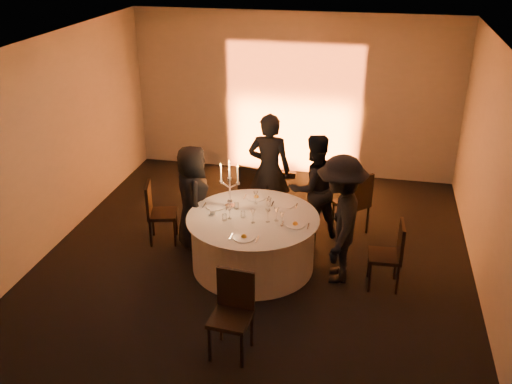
% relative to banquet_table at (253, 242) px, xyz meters
% --- Properties ---
extents(floor, '(7.00, 7.00, 0.00)m').
position_rel_banquet_table_xyz_m(floor, '(0.00, 0.00, -0.38)').
color(floor, black).
rests_on(floor, ground).
extents(ceiling, '(7.00, 7.00, 0.00)m').
position_rel_banquet_table_xyz_m(ceiling, '(0.00, 0.00, 2.62)').
color(ceiling, white).
rests_on(ceiling, wall_back).
extents(wall_back, '(7.00, 0.00, 7.00)m').
position_rel_banquet_table_xyz_m(wall_back, '(0.00, 3.50, 1.12)').
color(wall_back, beige).
rests_on(wall_back, floor).
extents(wall_front, '(7.00, 0.00, 7.00)m').
position_rel_banquet_table_xyz_m(wall_front, '(0.00, -3.50, 1.12)').
color(wall_front, beige).
rests_on(wall_front, floor).
extents(wall_left, '(0.00, 7.00, 7.00)m').
position_rel_banquet_table_xyz_m(wall_left, '(-3.00, 0.00, 1.12)').
color(wall_left, beige).
rests_on(wall_left, floor).
extents(wall_right, '(0.00, 7.00, 7.00)m').
position_rel_banquet_table_xyz_m(wall_right, '(3.00, 0.00, 1.12)').
color(wall_right, beige).
rests_on(wall_right, floor).
extents(uplighter_fixture, '(0.25, 0.12, 0.10)m').
position_rel_banquet_table_xyz_m(uplighter_fixture, '(0.00, 3.20, -0.33)').
color(uplighter_fixture, black).
rests_on(uplighter_fixture, floor).
extents(banquet_table, '(1.80, 1.80, 0.77)m').
position_rel_banquet_table_xyz_m(banquet_table, '(0.00, 0.00, 0.00)').
color(banquet_table, black).
rests_on(banquet_table, floor).
extents(chair_left, '(0.51, 0.51, 0.94)m').
position_rel_banquet_table_xyz_m(chair_left, '(-1.54, 0.39, 0.14)').
color(chair_left, black).
rests_on(chair_left, floor).
extents(chair_back_left, '(0.45, 0.45, 0.85)m').
position_rel_banquet_table_xyz_m(chair_back_left, '(-0.38, 1.60, 0.09)').
color(chair_back_left, black).
rests_on(chair_back_left, floor).
extents(chair_back_right, '(0.62, 0.62, 1.00)m').
position_rel_banquet_table_xyz_m(chair_back_right, '(1.31, 1.23, 0.18)').
color(chair_back_right, black).
rests_on(chair_back_right, floor).
extents(chair_right, '(0.43, 0.43, 0.93)m').
position_rel_banquet_table_xyz_m(chair_right, '(1.85, -0.11, 0.14)').
color(chair_right, black).
rests_on(chair_right, floor).
extents(chair_front, '(0.46, 0.46, 0.98)m').
position_rel_banquet_table_xyz_m(chair_front, '(0.16, -1.73, 0.17)').
color(chair_front, black).
rests_on(chair_front, floor).
extents(guest_left, '(0.75, 0.89, 1.56)m').
position_rel_banquet_table_xyz_m(guest_left, '(-0.97, 0.41, 0.39)').
color(guest_left, black).
rests_on(guest_left, floor).
extents(guest_back_left, '(0.67, 0.45, 1.82)m').
position_rel_banquet_table_xyz_m(guest_back_left, '(-0.03, 1.32, 0.52)').
color(guest_back_left, black).
rests_on(guest_back_left, floor).
extents(guest_back_right, '(1.01, 0.97, 1.65)m').
position_rel_banquet_table_xyz_m(guest_back_right, '(0.69, 1.01, 0.44)').
color(guest_back_right, black).
rests_on(guest_back_right, floor).
extents(guest_right, '(0.69, 1.15, 1.75)m').
position_rel_banquet_table_xyz_m(guest_right, '(1.16, -0.04, 0.49)').
color(guest_right, black).
rests_on(guest_right, floor).
extents(plate_left, '(0.36, 0.28, 0.01)m').
position_rel_banquet_table_xyz_m(plate_left, '(-0.57, 0.20, 0.39)').
color(plate_left, white).
rests_on(plate_left, banquet_table).
extents(plate_back_left, '(0.36, 0.27, 0.08)m').
position_rel_banquet_table_xyz_m(plate_back_left, '(-0.08, 0.58, 0.40)').
color(plate_back_left, white).
rests_on(plate_back_left, banquet_table).
extents(plate_back_right, '(0.35, 0.28, 0.01)m').
position_rel_banquet_table_xyz_m(plate_back_right, '(0.36, 0.44, 0.39)').
color(plate_back_right, white).
rests_on(plate_back_right, banquet_table).
extents(plate_right, '(0.36, 0.25, 0.08)m').
position_rel_banquet_table_xyz_m(plate_right, '(0.59, -0.11, 0.40)').
color(plate_right, white).
rests_on(plate_right, banquet_table).
extents(plate_front, '(0.36, 0.28, 0.08)m').
position_rel_banquet_table_xyz_m(plate_front, '(0.01, -0.58, 0.40)').
color(plate_front, white).
rests_on(plate_front, banquet_table).
extents(coffee_cup, '(0.11, 0.11, 0.07)m').
position_rel_banquet_table_xyz_m(coffee_cup, '(-0.55, -0.05, 0.42)').
color(coffee_cup, white).
rests_on(coffee_cup, banquet_table).
extents(candelabra, '(0.30, 0.14, 0.71)m').
position_rel_banquet_table_xyz_m(candelabra, '(-0.38, 0.24, 0.63)').
color(candelabra, white).
rests_on(candelabra, banquet_table).
extents(wine_glass_a, '(0.07, 0.07, 0.19)m').
position_rel_banquet_table_xyz_m(wine_glass_a, '(-0.29, -0.12, 0.52)').
color(wine_glass_a, white).
rests_on(wine_glass_a, banquet_table).
extents(wine_glass_b, '(0.07, 0.07, 0.19)m').
position_rel_banquet_table_xyz_m(wine_glass_b, '(0.23, -0.10, 0.52)').
color(wine_glass_b, white).
rests_on(wine_glass_b, banquet_table).
extents(wine_glass_c, '(0.07, 0.07, 0.19)m').
position_rel_banquet_table_xyz_m(wine_glass_c, '(-0.05, 0.40, 0.52)').
color(wine_glass_c, white).
rests_on(wine_glass_c, banquet_table).
extents(wine_glass_d, '(0.07, 0.07, 0.19)m').
position_rel_banquet_table_xyz_m(wine_glass_d, '(0.33, -0.04, 0.52)').
color(wine_glass_d, white).
rests_on(wine_glass_d, banquet_table).
extents(wine_glass_e, '(0.07, 0.07, 0.19)m').
position_rel_banquet_table_xyz_m(wine_glass_e, '(0.04, -0.16, 0.52)').
color(wine_glass_e, white).
rests_on(wine_glass_e, banquet_table).
extents(wine_glass_f, '(0.07, 0.07, 0.19)m').
position_rel_banquet_table_xyz_m(wine_glass_f, '(0.18, 0.23, 0.52)').
color(wine_glass_f, white).
rests_on(wine_glass_f, banquet_table).
extents(wine_glass_g, '(0.07, 0.07, 0.19)m').
position_rel_banquet_table_xyz_m(wine_glass_g, '(0.42, -0.15, 0.52)').
color(wine_glass_g, white).
rests_on(wine_glass_g, banquet_table).
extents(tumbler_a, '(0.07, 0.07, 0.09)m').
position_rel_banquet_table_xyz_m(tumbler_a, '(-0.13, -0.04, 0.43)').
color(tumbler_a, white).
rests_on(tumbler_a, banquet_table).
extents(tumbler_b, '(0.07, 0.07, 0.09)m').
position_rel_banquet_table_xyz_m(tumbler_b, '(-0.35, -0.17, 0.43)').
color(tumbler_b, white).
rests_on(tumbler_b, banquet_table).
extents(tumbler_c, '(0.07, 0.07, 0.09)m').
position_rel_banquet_table_xyz_m(tumbler_c, '(-0.28, 0.19, 0.43)').
color(tumbler_c, white).
rests_on(tumbler_c, banquet_table).
extents(tumbler_d, '(0.07, 0.07, 0.09)m').
position_rel_banquet_table_xyz_m(tumbler_d, '(0.15, 0.37, 0.43)').
color(tumbler_d, white).
rests_on(tumbler_d, banquet_table).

